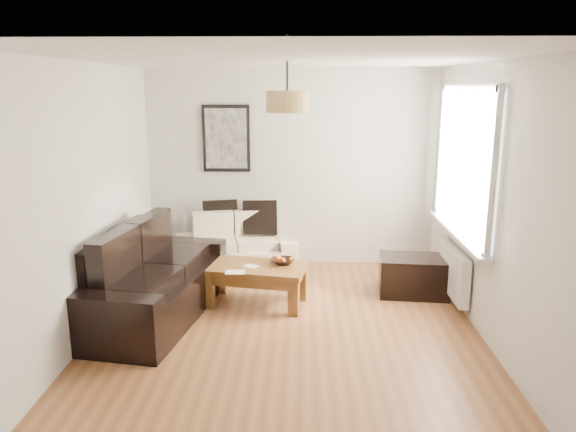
{
  "coord_description": "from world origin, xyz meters",
  "views": [
    {
      "loc": [
        0.14,
        -4.93,
        2.38
      ],
      "look_at": [
        0.0,
        0.6,
        1.05
      ],
      "focal_mm": 34.0,
      "sensor_mm": 36.0,
      "label": 1
    }
  ],
  "objects_px": {
    "loveseat_cream": "(235,246)",
    "sofa_leather": "(151,275)",
    "ottoman": "(414,276)",
    "coffee_table": "(256,284)"
  },
  "relations": [
    {
      "from": "coffee_table",
      "to": "loveseat_cream",
      "type": "bearing_deg",
      "value": 109.13
    },
    {
      "from": "loveseat_cream",
      "to": "coffee_table",
      "type": "bearing_deg",
      "value": -83.77
    },
    {
      "from": "coffee_table",
      "to": "ottoman",
      "type": "relative_size",
      "value": 1.39
    },
    {
      "from": "sofa_leather",
      "to": "loveseat_cream",
      "type": "bearing_deg",
      "value": -18.58
    },
    {
      "from": "loveseat_cream",
      "to": "sofa_leather",
      "type": "bearing_deg",
      "value": -130.94
    },
    {
      "from": "loveseat_cream",
      "to": "coffee_table",
      "type": "relative_size",
      "value": 1.37
    },
    {
      "from": "sofa_leather",
      "to": "ottoman",
      "type": "xyz_separation_m",
      "value": [
        2.88,
        0.68,
        -0.22
      ]
    },
    {
      "from": "sofa_leather",
      "to": "ottoman",
      "type": "distance_m",
      "value": 2.97
    },
    {
      "from": "loveseat_cream",
      "to": "ottoman",
      "type": "height_order",
      "value": "loveseat_cream"
    },
    {
      "from": "coffee_table",
      "to": "ottoman",
      "type": "bearing_deg",
      "value": 10.18
    }
  ]
}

